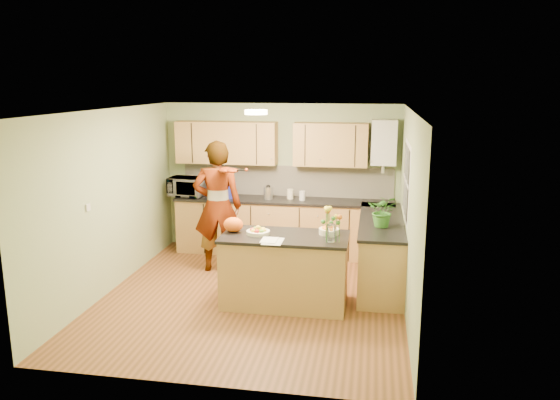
# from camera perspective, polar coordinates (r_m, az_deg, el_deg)

# --- Properties ---
(floor) EXTENTS (4.50, 4.50, 0.00)m
(floor) POSITION_cam_1_polar(r_m,az_deg,el_deg) (7.52, -2.84, -10.03)
(floor) COLOR brown
(floor) RESTS_ON ground
(ceiling) EXTENTS (4.00, 4.50, 0.02)m
(ceiling) POSITION_cam_1_polar(r_m,az_deg,el_deg) (6.97, -3.06, 9.35)
(ceiling) COLOR silver
(ceiling) RESTS_ON wall_back
(wall_back) EXTENTS (4.00, 0.02, 2.50)m
(wall_back) POSITION_cam_1_polar(r_m,az_deg,el_deg) (9.31, 0.11, 2.36)
(wall_back) COLOR #92A677
(wall_back) RESTS_ON floor
(wall_front) EXTENTS (4.00, 0.02, 2.50)m
(wall_front) POSITION_cam_1_polar(r_m,az_deg,el_deg) (5.06, -8.60, -6.37)
(wall_front) COLOR #92A677
(wall_front) RESTS_ON floor
(wall_left) EXTENTS (0.02, 4.50, 2.50)m
(wall_left) POSITION_cam_1_polar(r_m,az_deg,el_deg) (7.82, -17.38, -0.12)
(wall_left) COLOR #92A677
(wall_left) RESTS_ON floor
(wall_right) EXTENTS (0.02, 4.50, 2.50)m
(wall_right) POSITION_cam_1_polar(r_m,az_deg,el_deg) (6.99, 13.27, -1.32)
(wall_right) COLOR #92A677
(wall_right) RESTS_ON floor
(back_counter) EXTENTS (3.64, 0.62, 0.94)m
(back_counter) POSITION_cam_1_polar(r_m,az_deg,el_deg) (9.17, 0.41, -2.78)
(back_counter) COLOR #A27541
(back_counter) RESTS_ON floor
(right_counter) EXTENTS (0.62, 2.24, 0.94)m
(right_counter) POSITION_cam_1_polar(r_m,az_deg,el_deg) (8.00, 10.51, -5.26)
(right_counter) COLOR #A27541
(right_counter) RESTS_ON floor
(splashback) EXTENTS (3.60, 0.02, 0.52)m
(splashback) POSITION_cam_1_polar(r_m,az_deg,el_deg) (9.29, 0.70, 2.02)
(splashback) COLOR beige
(splashback) RESTS_ON back_counter
(upper_cabinets) EXTENTS (3.20, 0.34, 0.70)m
(upper_cabinets) POSITION_cam_1_polar(r_m,az_deg,el_deg) (9.09, -1.17, 5.94)
(upper_cabinets) COLOR #A27541
(upper_cabinets) RESTS_ON wall_back
(boiler) EXTENTS (0.40, 0.30, 0.86)m
(boiler) POSITION_cam_1_polar(r_m,az_deg,el_deg) (8.93, 10.81, 5.91)
(boiler) COLOR silver
(boiler) RESTS_ON wall_back
(window_right) EXTENTS (0.01, 1.30, 1.05)m
(window_right) POSITION_cam_1_polar(r_m,az_deg,el_deg) (7.51, 13.08, 1.97)
(window_right) COLOR silver
(window_right) RESTS_ON wall_right
(light_switch) EXTENTS (0.02, 0.09, 0.09)m
(light_switch) POSITION_cam_1_polar(r_m,az_deg,el_deg) (7.29, -19.43, -0.73)
(light_switch) COLOR silver
(light_switch) RESTS_ON wall_left
(ceiling_lamp) EXTENTS (0.30, 0.30, 0.07)m
(ceiling_lamp) POSITION_cam_1_polar(r_m,az_deg,el_deg) (7.26, -2.52, 9.17)
(ceiling_lamp) COLOR #FFEABF
(ceiling_lamp) RESTS_ON ceiling
(peninsula_island) EXTENTS (1.62, 0.83, 0.93)m
(peninsula_island) POSITION_cam_1_polar(r_m,az_deg,el_deg) (7.12, 0.51, -7.30)
(peninsula_island) COLOR #A27541
(peninsula_island) RESTS_ON floor
(fruit_dish) EXTENTS (0.30, 0.30, 0.11)m
(fruit_dish) POSITION_cam_1_polar(r_m,az_deg,el_deg) (7.03, -2.30, -3.23)
(fruit_dish) COLOR beige
(fruit_dish) RESTS_ON peninsula_island
(orange_bowl) EXTENTS (0.26, 0.26, 0.15)m
(orange_bowl) POSITION_cam_1_polar(r_m,az_deg,el_deg) (7.04, 5.14, -3.07)
(orange_bowl) COLOR beige
(orange_bowl) RESTS_ON peninsula_island
(flower_vase) EXTENTS (0.26, 0.26, 0.48)m
(flower_vase) POSITION_cam_1_polar(r_m,az_deg,el_deg) (6.66, 5.37, -1.75)
(flower_vase) COLOR silver
(flower_vase) RESTS_ON peninsula_island
(orange_bag) EXTENTS (0.28, 0.24, 0.20)m
(orange_bag) POSITION_cam_1_polar(r_m,az_deg,el_deg) (7.14, -4.90, -2.58)
(orange_bag) COLOR #E45812
(orange_bag) RESTS_ON peninsula_island
(papers) EXTENTS (0.24, 0.33, 0.01)m
(papers) POSITION_cam_1_polar(r_m,az_deg,el_deg) (6.71, -0.75, -4.32)
(papers) COLOR white
(papers) RESTS_ON peninsula_island
(violinist) EXTENTS (0.82, 0.62, 2.01)m
(violinist) POSITION_cam_1_polar(r_m,az_deg,el_deg) (8.30, -6.53, -0.68)
(violinist) COLOR #E4AD8B
(violinist) RESTS_ON floor
(violin) EXTENTS (0.65, 0.56, 0.16)m
(violin) POSITION_cam_1_polar(r_m,az_deg,el_deg) (7.93, -5.69, 3.16)
(violin) COLOR #490D04
(violin) RESTS_ON violinist
(microwave) EXTENTS (0.62, 0.45, 0.32)m
(microwave) POSITION_cam_1_polar(r_m,az_deg,el_deg) (9.40, -9.70, 1.37)
(microwave) COLOR silver
(microwave) RESTS_ON back_counter
(blue_box) EXTENTS (0.33, 0.25, 0.26)m
(blue_box) POSITION_cam_1_polar(r_m,az_deg,el_deg) (9.24, -5.81, 1.10)
(blue_box) COLOR #202595
(blue_box) RESTS_ON back_counter
(kettle) EXTENTS (0.15, 0.15, 0.28)m
(kettle) POSITION_cam_1_polar(r_m,az_deg,el_deg) (9.05, -1.24, 0.81)
(kettle) COLOR silver
(kettle) RESTS_ON back_counter
(jar_cream) EXTENTS (0.14, 0.14, 0.16)m
(jar_cream) POSITION_cam_1_polar(r_m,az_deg,el_deg) (9.07, 1.08, 0.63)
(jar_cream) COLOR beige
(jar_cream) RESTS_ON back_counter
(jar_white) EXTENTS (0.12, 0.12, 0.15)m
(jar_white) POSITION_cam_1_polar(r_m,az_deg,el_deg) (8.97, 2.34, 0.46)
(jar_white) COLOR silver
(jar_white) RESTS_ON back_counter
(potted_plant) EXTENTS (0.43, 0.39, 0.44)m
(potted_plant) POSITION_cam_1_polar(r_m,az_deg,el_deg) (7.43, 10.74, -1.13)
(potted_plant) COLOR #347426
(potted_plant) RESTS_ON right_counter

